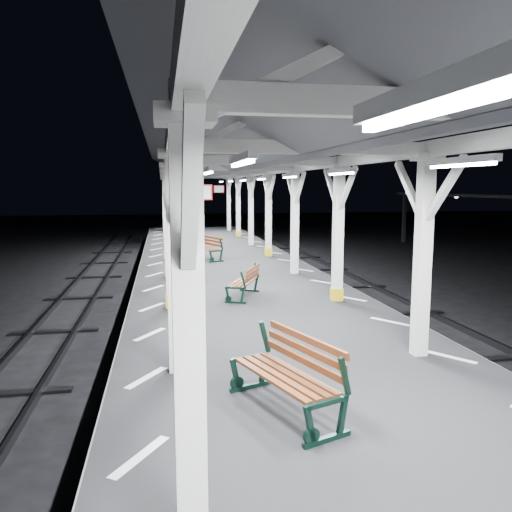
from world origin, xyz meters
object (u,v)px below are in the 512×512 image
object	(u,v)px
bench_near	(291,372)
bench_far	(208,247)
bench_mid	(246,281)
bench_extra	(194,228)

from	to	relation	value
bench_near	bench_far	xyz separation A→B (m)	(0.19, 13.25, -0.04)
bench_mid	bench_extra	distance (m)	16.16
bench_near	bench_far	world-z (taller)	bench_near
bench_mid	bench_far	bearing A→B (deg)	116.78
bench_near	bench_mid	size ratio (longest dim) A/B	1.21
bench_far	bench_extra	xyz separation A→B (m)	(0.05, 9.37, -0.03)
bench_near	bench_mid	distance (m)	6.48
bench_near	bench_extra	distance (m)	22.62
bench_near	bench_extra	xyz separation A→B (m)	(0.24, 22.61, -0.07)
bench_mid	bench_near	bearing A→B (deg)	-70.55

